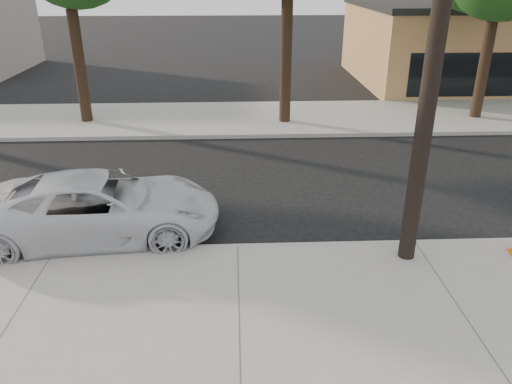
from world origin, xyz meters
TOP-DOWN VIEW (x-y plane):
  - ground at (0.00, 0.00)m, footprint 120.00×120.00m
  - near_sidewalk at (0.00, -4.30)m, footprint 90.00×4.40m
  - far_sidewalk at (0.00, 8.50)m, footprint 90.00×5.00m
  - curb_near at (0.00, -2.10)m, footprint 90.00×0.12m
  - utility_pole at (3.60, -2.70)m, footprint 1.40×0.34m
  - police_cruiser at (-3.16, -1.26)m, footprint 5.69×3.01m

SIDE VIEW (x-z plane):
  - ground at x=0.00m, z-range 0.00..0.00m
  - near_sidewalk at x=0.00m, z-range 0.00..0.15m
  - far_sidewalk at x=0.00m, z-range 0.00..0.15m
  - curb_near at x=0.00m, z-range -0.01..0.15m
  - police_cruiser at x=-3.16m, z-range 0.00..1.52m
  - utility_pole at x=3.60m, z-range 0.20..9.20m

